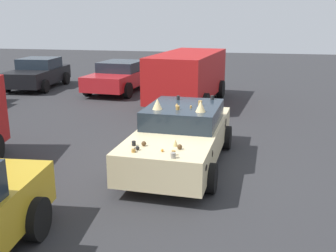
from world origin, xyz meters
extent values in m
plane|color=#2D2D30|center=(0.00, 0.00, 0.00)|extent=(60.00, 60.00, 0.00)
cube|color=beige|center=(0.00, 0.00, 0.58)|extent=(4.56, 1.95, 0.65)
cube|color=#1E2833|center=(0.30, -0.01, 1.12)|extent=(2.04, 1.71, 0.43)
cylinder|color=black|center=(-1.43, -0.85, 0.30)|extent=(0.61, 0.24, 0.60)
cylinder|color=black|center=(-1.35, 0.96, 0.30)|extent=(0.61, 0.24, 0.60)
cylinder|color=black|center=(1.35, -0.96, 0.30)|extent=(0.61, 0.24, 0.60)
cylinder|color=black|center=(1.43, 0.85, 0.30)|extent=(0.61, 0.24, 0.60)
ellipsoid|color=black|center=(1.13, -0.94, 0.67)|extent=(0.15, 0.03, 0.09)
ellipsoid|color=black|center=(-1.90, -0.81, 0.69)|extent=(0.20, 0.03, 0.11)
ellipsoid|color=black|center=(-1.12, -0.84, 0.70)|extent=(0.11, 0.02, 0.14)
ellipsoid|color=black|center=(1.16, -0.94, 0.53)|extent=(0.14, 0.03, 0.09)
ellipsoid|color=black|center=(1.23, -0.94, 0.76)|extent=(0.15, 0.03, 0.15)
ellipsoid|color=black|center=(-0.62, 0.92, 0.48)|extent=(0.16, 0.03, 0.14)
sphere|color=orange|center=(-1.81, 0.03, 0.94)|extent=(0.05, 0.05, 0.05)
cylinder|color=gray|center=(-2.10, -0.24, 0.96)|extent=(0.13, 0.13, 0.10)
sphere|color=#51381E|center=(-1.60, -0.26, 0.96)|extent=(0.10, 0.10, 0.10)
sphere|color=#51381E|center=(-1.55, 0.45, 0.96)|extent=(0.10, 0.10, 0.10)
cylinder|color=#A87A38|center=(-1.95, -0.22, 0.95)|extent=(0.10, 0.10, 0.09)
cone|color=black|center=(-1.94, 0.52, 0.96)|extent=(0.07, 0.07, 0.10)
cone|color=tan|center=(-1.44, -0.15, 0.98)|extent=(0.11, 0.11, 0.14)
sphere|color=black|center=(-1.81, 0.50, 0.95)|extent=(0.08, 0.08, 0.08)
cylinder|color=#A87A38|center=(-1.95, 0.54, 0.94)|extent=(0.11, 0.11, 0.06)
cylinder|color=black|center=(-1.56, 0.65, 0.95)|extent=(0.10, 0.10, 0.09)
cone|color=#A87A38|center=(0.19, 0.13, 1.37)|extent=(0.11, 0.11, 0.07)
cylinder|color=#A87A38|center=(-0.18, 0.04, 1.38)|extent=(0.11, 0.11, 0.09)
cylinder|color=black|center=(1.10, -0.59, 1.38)|extent=(0.09, 0.09, 0.10)
cylinder|color=#A87A38|center=(0.34, -0.39, 1.39)|extent=(0.13, 0.13, 0.12)
cylinder|color=#A87A38|center=(0.07, -0.21, 1.36)|extent=(0.06, 0.06, 0.05)
cylinder|color=black|center=(0.90, 0.23, 1.38)|extent=(0.11, 0.11, 0.10)
cone|color=#D8BC7F|center=(-0.26, -0.48, 1.45)|extent=(0.22, 0.22, 0.24)
cone|color=#D8BC7F|center=(-0.22, 0.50, 1.45)|extent=(0.22, 0.22, 0.24)
cube|color=#B21919|center=(6.80, 0.94, 1.13)|extent=(5.22, 2.55, 1.66)
cube|color=#1E2833|center=(8.55, 0.75, 1.47)|extent=(0.31, 1.79, 0.60)
cylinder|color=black|center=(8.41, 1.81, 0.36)|extent=(0.74, 0.31, 0.72)
cylinder|color=black|center=(8.19, -0.26, 0.36)|extent=(0.74, 0.31, 0.72)
cylinder|color=black|center=(5.41, 2.13, 0.36)|extent=(0.74, 0.31, 0.72)
cylinder|color=black|center=(5.19, 0.06, 0.36)|extent=(0.74, 0.31, 0.72)
cube|color=red|center=(8.55, 4.36, 0.60)|extent=(4.41, 2.16, 0.63)
cube|color=#1E2833|center=(8.78, 4.34, 1.13)|extent=(2.06, 1.82, 0.44)
cylinder|color=black|center=(7.15, 3.54, 0.34)|extent=(0.69, 0.27, 0.67)
cylinder|color=black|center=(7.30, 5.40, 0.34)|extent=(0.69, 0.27, 0.67)
cylinder|color=black|center=(9.79, 3.33, 0.34)|extent=(0.69, 0.27, 0.67)
cylinder|color=black|center=(9.94, 5.18, 0.34)|extent=(0.69, 0.27, 0.67)
cylinder|color=black|center=(-3.66, 1.58, 0.34)|extent=(0.69, 0.28, 0.67)
cube|color=black|center=(8.66, 8.53, 0.59)|extent=(4.07, 2.07, 0.66)
cube|color=#1E2833|center=(8.99, 8.55, 1.16)|extent=(1.76, 1.76, 0.48)
cylinder|color=black|center=(7.50, 7.53, 0.30)|extent=(0.62, 0.26, 0.61)
cylinder|color=black|center=(7.37, 9.36, 0.30)|extent=(0.62, 0.26, 0.61)
cylinder|color=black|center=(9.95, 7.70, 0.30)|extent=(0.62, 0.26, 0.61)
cylinder|color=black|center=(9.82, 9.53, 0.30)|extent=(0.62, 0.26, 0.61)
camera|label=1|loc=(-8.63, -1.53, 3.33)|focal=42.66mm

